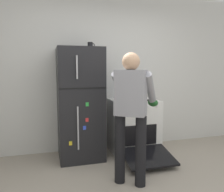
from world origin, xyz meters
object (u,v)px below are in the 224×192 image
object	(u,v)px
red_pot	(126,96)
pepper_mill	(145,93)
person_cook	(131,107)
coffee_mug	(90,45)
refrigerator	(80,104)
stove_range	(134,126)

from	to	relation	value
red_pot	pepper_mill	size ratio (longest dim) A/B	2.21
person_cook	red_pot	bearing A→B (deg)	74.68
person_cook	pepper_mill	world-z (taller)	person_cook
coffee_mug	pepper_mill	size ratio (longest dim) A/B	0.67
red_pot	pepper_mill	xyz separation A→B (m)	(0.46, 0.25, 0.02)
person_cook	pepper_mill	distance (m)	1.40
refrigerator	person_cook	distance (m)	1.11
person_cook	coffee_mug	bearing A→B (deg)	105.79
refrigerator	stove_range	world-z (taller)	refrigerator
red_pot	pepper_mill	bearing A→B (deg)	28.52
refrigerator	red_pot	size ratio (longest dim) A/B	4.67
person_cook	red_pot	distance (m)	0.98
stove_range	pepper_mill	distance (m)	0.66
person_cook	pepper_mill	xyz separation A→B (m)	(0.72, 1.20, 0.03)
stove_range	coffee_mug	distance (m)	1.51
refrigerator	coffee_mug	world-z (taller)	coffee_mug
stove_range	person_cook	world-z (taller)	person_cook
person_cook	stove_range	bearing A→B (deg)	66.80
refrigerator	pepper_mill	distance (m)	1.22
refrigerator	pepper_mill	size ratio (longest dim) A/B	10.34
stove_range	red_pot	distance (m)	0.55
person_cook	red_pot	xyz separation A→B (m)	(0.26, 0.95, 0.01)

